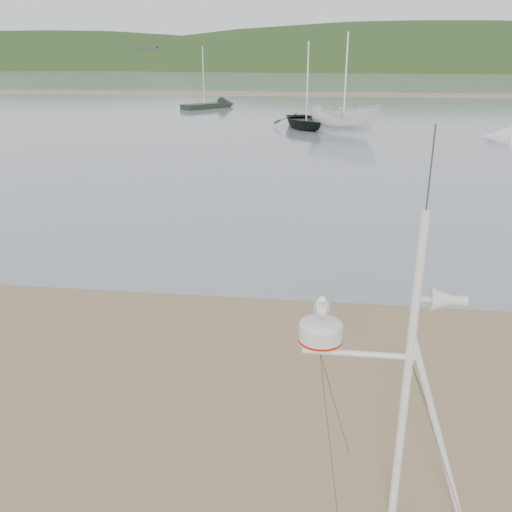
# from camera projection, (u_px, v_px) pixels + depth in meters

# --- Properties ---
(ground) EXTENTS (560.00, 560.00, 0.00)m
(ground) POSITION_uv_depth(u_px,v_px,m) (104.00, 403.00, 8.18)
(ground) COLOR #82674B
(ground) RESTS_ON ground
(water) EXTENTS (560.00, 256.00, 0.04)m
(water) POSITION_uv_depth(u_px,v_px,m) (315.00, 77.00, 130.96)
(water) COLOR slate
(water) RESTS_ON ground
(sandbar) EXTENTS (560.00, 7.00, 0.07)m
(sandbar) POSITION_uv_depth(u_px,v_px,m) (304.00, 94.00, 73.27)
(sandbar) COLOR #82674B
(sandbar) RESTS_ON water
(hill_ridge) EXTENTS (620.00, 180.00, 80.00)m
(hill_ridge) POSITION_uv_depth(u_px,v_px,m) (362.00, 117.00, 231.45)
(hill_ridge) COLOR #1D3315
(hill_ridge) RESTS_ON ground
(far_cottages) EXTENTS (294.40, 6.30, 8.00)m
(far_cottages) POSITION_uv_depth(u_px,v_px,m) (328.00, 58.00, 188.76)
(far_cottages) COLOR beige
(far_cottages) RESTS_ON ground
(mast_rig) EXTENTS (1.94, 2.07, 4.38)m
(mast_rig) POSITION_uv_depth(u_px,v_px,m) (396.00, 442.00, 5.77)
(mast_rig) COLOR silver
(mast_rig) RESTS_ON ground
(boat_dark) EXTENTS (4.03, 2.40, 5.43)m
(boat_dark) POSITION_uv_depth(u_px,v_px,m) (307.00, 89.00, 37.75)
(boat_dark) COLOR black
(boat_dark) RESTS_ON water
(boat_white) EXTENTS (2.58, 2.55, 5.04)m
(boat_white) POSITION_uv_depth(u_px,v_px,m) (345.00, 94.00, 35.18)
(boat_white) COLOR silver
(boat_white) RESTS_ON water
(sailboat_dark_mid) EXTENTS (5.15, 5.79, 6.24)m
(sailboat_dark_mid) POSITION_uv_depth(u_px,v_px,m) (217.00, 105.00, 53.92)
(sailboat_dark_mid) COLOR black
(sailboat_dark_mid) RESTS_ON ground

